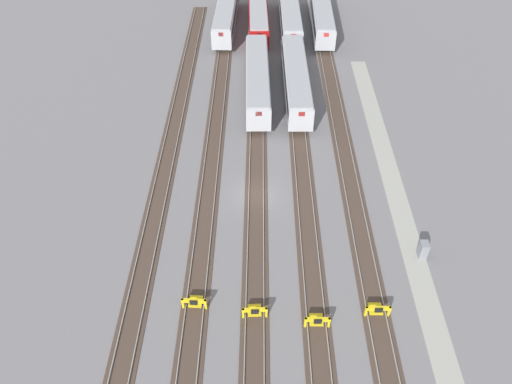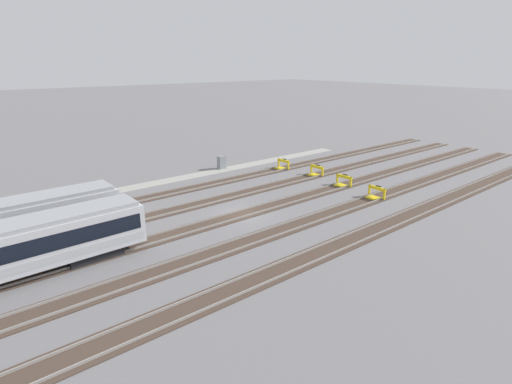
{
  "view_description": "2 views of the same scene",
  "coord_description": "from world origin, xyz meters",
  "px_view_note": "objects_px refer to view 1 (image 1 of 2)",
  "views": [
    {
      "loc": [
        -35.83,
        -0.27,
        33.89
      ],
      "look_at": [
        -1.5,
        0.0,
        1.8
      ],
      "focal_mm": 35.0,
      "sensor_mm": 36.0,
      "label": 1
    },
    {
      "loc": [
        20.03,
        26.6,
        13.04
      ],
      "look_at": [
        -1.5,
        0.0,
        1.8
      ],
      "focal_mm": 28.0,
      "sensor_mm": 36.0,
      "label": 2
    }
  ],
  "objects_px": {
    "subway_car_back_row_leftmost": "(322,14)",
    "bumper_stop_nearest_track": "(377,309)",
    "bumper_stop_far_inner_track": "(195,302)",
    "subway_car_front_row_rightmost": "(258,14)",
    "subway_car_front_row_left_inner": "(226,14)",
    "subway_car_front_row_centre": "(290,15)",
    "bumper_stop_near_inner_track": "(317,320)",
    "subway_car_front_row_leftmost": "(296,80)",
    "subway_car_front_row_right_inner": "(257,79)",
    "bumper_stop_middle_track": "(255,311)",
    "electrical_cabinet": "(423,249)"
  },
  "relations": [
    {
      "from": "subway_car_back_row_leftmost",
      "to": "bumper_stop_nearest_track",
      "type": "height_order",
      "value": "subway_car_back_row_leftmost"
    },
    {
      "from": "bumper_stop_far_inner_track",
      "to": "subway_car_front_row_rightmost",
      "type": "bearing_deg",
      "value": -5.36
    },
    {
      "from": "subway_car_front_row_left_inner",
      "to": "bumper_stop_far_inner_track",
      "type": "distance_m",
      "value": 50.75
    },
    {
      "from": "subway_car_front_row_centre",
      "to": "bumper_stop_nearest_track",
      "type": "bearing_deg",
      "value": -174.67
    },
    {
      "from": "subway_car_front_row_rightmost",
      "to": "bumper_stop_near_inner_track",
      "type": "xyz_separation_m",
      "value": [
        -52.38,
        -4.8,
        -1.53
      ]
    },
    {
      "from": "bumper_stop_nearest_track",
      "to": "subway_car_front_row_centre",
      "type": "bearing_deg",
      "value": 5.33
    },
    {
      "from": "subway_car_front_row_leftmost",
      "to": "subway_car_back_row_leftmost",
      "type": "bearing_deg",
      "value": -14.16
    },
    {
      "from": "subway_car_front_row_right_inner",
      "to": "subway_car_front_row_rightmost",
      "type": "xyz_separation_m",
      "value": [
        19.19,
        0.03,
        0.0
      ]
    },
    {
      "from": "subway_car_front_row_left_inner",
      "to": "subway_car_back_row_leftmost",
      "type": "relative_size",
      "value": 1.0
    },
    {
      "from": "subway_car_front_row_centre",
      "to": "subway_car_front_row_rightmost",
      "type": "bearing_deg",
      "value": 85.24
    },
    {
      "from": "subway_car_front_row_rightmost",
      "to": "bumper_stop_middle_track",
      "type": "bearing_deg",
      "value": -180.0
    },
    {
      "from": "subway_car_front_row_leftmost",
      "to": "subway_car_front_row_right_inner",
      "type": "relative_size",
      "value": 1.0
    },
    {
      "from": "bumper_stop_middle_track",
      "to": "electrical_cabinet",
      "type": "bearing_deg",
      "value": -67.21
    },
    {
      "from": "subway_car_front_row_right_inner",
      "to": "bumper_stop_nearest_track",
      "type": "distance_m",
      "value": 33.58
    },
    {
      "from": "subway_car_front_row_right_inner",
      "to": "bumper_stop_far_inner_track",
      "type": "bearing_deg",
      "value": 171.37
    },
    {
      "from": "subway_car_front_row_rightmost",
      "to": "bumper_stop_middle_track",
      "type": "height_order",
      "value": "subway_car_front_row_rightmost"
    },
    {
      "from": "subway_car_back_row_leftmost",
      "to": "bumper_stop_far_inner_track",
      "type": "relative_size",
      "value": 8.99
    },
    {
      "from": "subway_car_front_row_right_inner",
      "to": "bumper_stop_far_inner_track",
      "type": "height_order",
      "value": "subway_car_front_row_right_inner"
    },
    {
      "from": "subway_car_front_row_leftmost",
      "to": "subway_car_front_row_centre",
      "type": "bearing_deg",
      "value": -0.04
    },
    {
      "from": "subway_car_front_row_rightmost",
      "to": "bumper_stop_far_inner_track",
      "type": "relative_size",
      "value": 8.99
    },
    {
      "from": "subway_car_front_row_left_inner",
      "to": "subway_car_back_row_leftmost",
      "type": "height_order",
      "value": "same"
    },
    {
      "from": "subway_car_front_row_leftmost",
      "to": "electrical_cabinet",
      "type": "xyz_separation_m",
      "value": [
        -26.25,
        -9.74,
        -1.24
      ]
    },
    {
      "from": "subway_car_back_row_leftmost",
      "to": "subway_car_front_row_rightmost",
      "type": "bearing_deg",
      "value": 89.53
    },
    {
      "from": "subway_car_front_row_left_inner",
      "to": "subway_car_front_row_right_inner",
      "type": "height_order",
      "value": "same"
    },
    {
      "from": "subway_car_front_row_centre",
      "to": "electrical_cabinet",
      "type": "distance_m",
      "value": 46.09
    },
    {
      "from": "subway_car_front_row_right_inner",
      "to": "electrical_cabinet",
      "type": "height_order",
      "value": "subway_car_front_row_right_inner"
    },
    {
      "from": "subway_car_front_row_centre",
      "to": "electrical_cabinet",
      "type": "height_order",
      "value": "subway_car_front_row_centre"
    },
    {
      "from": "subway_car_front_row_left_inner",
      "to": "bumper_stop_near_inner_track",
      "type": "relative_size",
      "value": 9.03
    },
    {
      "from": "subway_car_front_row_centre",
      "to": "subway_car_back_row_leftmost",
      "type": "relative_size",
      "value": 1.0
    },
    {
      "from": "bumper_stop_near_inner_track",
      "to": "bumper_stop_far_inner_track",
      "type": "bearing_deg",
      "value": 80.45
    },
    {
      "from": "bumper_stop_middle_track",
      "to": "electrical_cabinet",
      "type": "distance_m",
      "value": 15.79
    },
    {
      "from": "subway_car_front_row_centre",
      "to": "bumper_stop_nearest_track",
      "type": "distance_m",
      "value": 51.18
    },
    {
      "from": "bumper_stop_nearest_track",
      "to": "bumper_stop_near_inner_track",
      "type": "height_order",
      "value": "same"
    },
    {
      "from": "bumper_stop_middle_track",
      "to": "subway_car_front_row_leftmost",
      "type": "bearing_deg",
      "value": -8.46
    },
    {
      "from": "subway_car_front_row_rightmost",
      "to": "subway_car_back_row_leftmost",
      "type": "distance_m",
      "value": 9.63
    },
    {
      "from": "subway_car_front_row_leftmost",
      "to": "subway_car_back_row_leftmost",
      "type": "height_order",
      "value": "same"
    },
    {
      "from": "subway_car_back_row_leftmost",
      "to": "electrical_cabinet",
      "type": "bearing_deg",
      "value": -173.81
    },
    {
      "from": "bumper_stop_far_inner_track",
      "to": "electrical_cabinet",
      "type": "relative_size",
      "value": 1.26
    },
    {
      "from": "subway_car_front_row_right_inner",
      "to": "subway_car_back_row_leftmost",
      "type": "xyz_separation_m",
      "value": [
        19.11,
        -9.6,
        0.0
      ]
    },
    {
      "from": "bumper_stop_middle_track",
      "to": "subway_car_front_row_centre",
      "type": "bearing_deg",
      "value": -5.39
    },
    {
      "from": "subway_car_front_row_leftmost",
      "to": "bumper_stop_near_inner_track",
      "type": "bearing_deg",
      "value": 179.97
    },
    {
      "from": "subway_car_front_row_centre",
      "to": "subway_car_front_row_rightmost",
      "type": "relative_size",
      "value": 1.0
    },
    {
      "from": "subway_car_front_row_centre",
      "to": "subway_car_front_row_rightmost",
      "type": "xyz_separation_m",
      "value": [
        0.4,
        4.83,
        0.0
      ]
    },
    {
      "from": "subway_car_front_row_rightmost",
      "to": "bumper_stop_near_inner_track",
      "type": "distance_m",
      "value": 52.62
    },
    {
      "from": "subway_car_front_row_leftmost",
      "to": "electrical_cabinet",
      "type": "relative_size",
      "value": 11.27
    },
    {
      "from": "electrical_cabinet",
      "to": "subway_car_front_row_rightmost",
      "type": "bearing_deg",
      "value": 17.76
    },
    {
      "from": "subway_car_front_row_left_inner",
      "to": "subway_car_front_row_centre",
      "type": "bearing_deg",
      "value": -92.12
    },
    {
      "from": "subway_car_front_row_leftmost",
      "to": "bumper_stop_middle_track",
      "type": "bearing_deg",
      "value": 171.54
    },
    {
      "from": "bumper_stop_nearest_track",
      "to": "bumper_stop_near_inner_track",
      "type": "xyz_separation_m",
      "value": [
        -1.03,
        4.78,
        0.0
      ]
    },
    {
      "from": "subway_car_front_row_rightmost",
      "to": "bumper_stop_nearest_track",
      "type": "relative_size",
      "value": 9.03
    }
  ]
}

